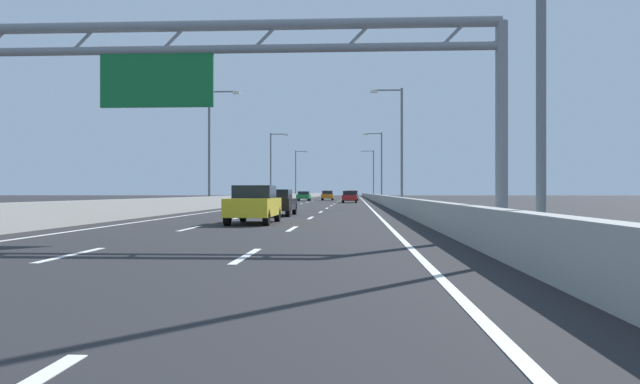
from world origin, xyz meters
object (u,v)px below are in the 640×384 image
Objects in this scene: streetlamp_left_far at (272,162)px; green_car at (304,196)px; black_car at (277,202)px; silver_car at (352,196)px; streetlamp_right_distant at (372,171)px; orange_car at (328,195)px; streetlamp_left_mid at (212,141)px; yellow_car at (254,204)px; streetlamp_right_far at (380,162)px; streetlamp_right_mid at (399,140)px; streetlamp_left_distant at (297,171)px; red_car at (350,197)px; sign_gantry at (212,71)px.

green_car is at bearing 39.96° from streetlamp_left_far.
black_car is 58.85m from silver_car.
orange_car is (-7.65, -26.97, -4.64)m from streetlamp_right_distant.
streetlamp_left_mid is at bearing -99.12° from orange_car.
yellow_car reaches higher than orange_car.
streetlamp_left_mid and streetlamp_right_far have the same top height.
streetlamp_right_mid reaches higher than orange_car.
streetlamp_left_mid reaches higher than silver_car.
streetlamp_right_distant is at bearing 82.46° from silver_car.
green_car is (-3.24, 63.39, -0.07)m from yellow_car.
orange_car is 4.41m from silver_car.
green_car is (-3.19, -5.78, -0.04)m from orange_car.
orange_car is at bearing -105.83° from streetlamp_right_distant.
silver_car is at bearing 32.01° from streetlamp_left_far.
streetlamp_left_distant reaches higher than yellow_car.
yellow_car is (7.33, -59.96, -4.60)m from streetlamp_left_far.
yellow_car is 69.17m from orange_car.
red_car is 21.17m from orange_car.
black_car is (7.22, -15.63, -4.66)m from streetlamp_left_mid.
streetlamp_right_far is 9.18m from silver_car.
streetlamp_left_mid is 1.00× the size of streetlamp_right_far.
silver_car is (11.06, -29.26, -4.64)m from streetlamp_left_distant.
streetlamp_right_distant is at bearing 85.11° from red_car.
streetlamp_left_far is 2.16× the size of silver_car.
green_car is at bearing 114.09° from red_car.
orange_car is at bearing 80.88° from streetlamp_left_mid.
streetlamp_right_distant is 96.54m from yellow_car.
yellow_car reaches higher than red_car.
green_car is at bearing -82.88° from streetlamp_left_distant.
yellow_car reaches higher than silver_car.
streetlamp_right_distant is (14.93, 72.35, 0.00)m from streetlamp_left_mid.
streetlamp_left_mid is 2.12× the size of black_car.
streetlamp_left_distant is at bearing 112.43° from streetlamp_right_far.
orange_car is at bearing 89.94° from black_car.
green_car is at bearing 162.45° from streetlamp_right_far.
black_car is (-7.71, -51.81, -4.66)m from streetlamp_right_far.
streetlamp_right_mid is 46.25m from orange_car.
streetlamp_left_far reaches higher than green_car.
sign_gantry is 1.76× the size of streetlamp_left_mid.
black_car is (7.22, -51.81, -4.66)m from streetlamp_left_far.
streetlamp_left_distant is 14.93m from streetlamp_right_distant.
streetlamp_left_mid is at bearing -112.43° from streetlamp_right_far.
green_car is (4.09, -32.74, -4.68)m from streetlamp_left_distant.
black_car is at bearing 90.76° from yellow_car.
streetlamp_left_far is at bearing 132.89° from red_car.
sign_gantry is 3.80× the size of silver_car.
streetlamp_right_far and streetlamp_left_distant have the same top height.
sign_gantry reaches higher than black_car.
red_car is (10.84, -47.84, -4.66)m from streetlamp_left_distant.
yellow_car is 63.47m from green_car.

